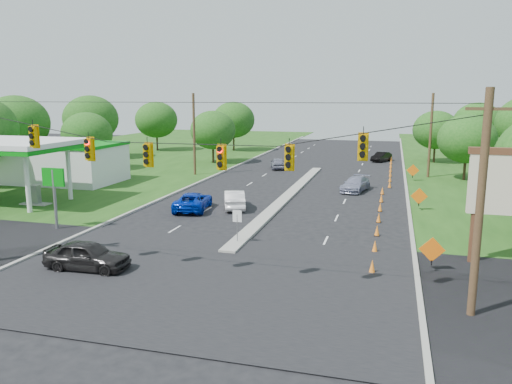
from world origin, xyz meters
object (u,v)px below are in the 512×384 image
(white_sedan, at_px, (234,199))
(pylon_sign, at_px, (505,189))
(gas_station, at_px, (51,159))
(blue_pickup, at_px, (193,201))
(black_sedan, at_px, (87,255))

(white_sedan, bearing_deg, pylon_sign, 132.38)
(pylon_sign, bearing_deg, white_sedan, 152.77)
(pylon_sign, distance_m, white_sedan, 19.90)
(gas_station, height_order, white_sedan, gas_station)
(blue_pickup, bearing_deg, black_sedan, 81.39)
(gas_station, height_order, pylon_sign, pylon_sign)
(pylon_sign, xyz_separation_m, white_sedan, (-17.45, 8.98, -3.28))
(pylon_sign, xyz_separation_m, black_sedan, (-20.29, -6.48, -3.26))
(black_sedan, distance_m, blue_pickup, 14.02)
(gas_station, height_order, black_sedan, gas_station)
(white_sedan, xyz_separation_m, blue_pickup, (-2.88, -1.44, -0.03))
(black_sedan, height_order, blue_pickup, black_sedan)
(pylon_sign, xyz_separation_m, blue_pickup, (-20.34, 7.54, -3.31))
(pylon_sign, relative_size, blue_pickup, 1.23)
(gas_station, relative_size, black_sedan, 4.52)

